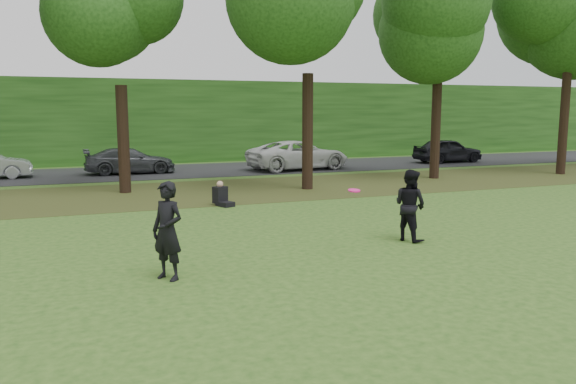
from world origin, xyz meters
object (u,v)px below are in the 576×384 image
Objects in this scene: player_left at (168,231)px; frisbee at (354,190)px; seated_person at (222,196)px; player_right at (410,205)px.

player_left is 4.19m from frisbee.
seated_person is at bearing 120.37° from player_left.
frisbee is (4.14, 0.43, 0.50)m from player_left.
player_right reaches higher than seated_person.
player_left is 8.31m from seated_person.
player_left is 1.06× the size of player_right.
player_right is (6.04, 1.11, -0.06)m from player_left.
frisbee is at bearing 91.01° from player_right.
seated_person is at bearing 98.78° from frisbee.
player_left reaches higher than player_right.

